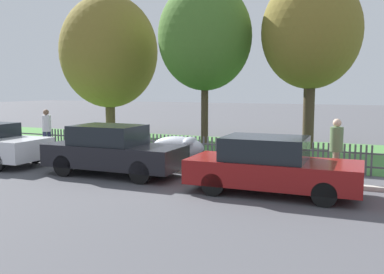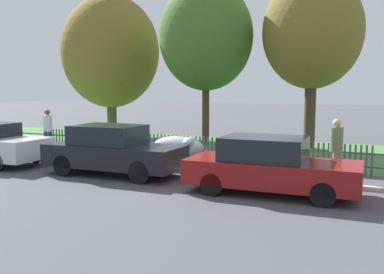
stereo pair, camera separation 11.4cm
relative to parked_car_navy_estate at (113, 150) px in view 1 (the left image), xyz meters
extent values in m
plane|color=#4C4C51|center=(1.02, 1.03, -0.78)|extent=(120.00, 120.00, 0.00)
cube|color=#B2ADA3|center=(1.02, 1.13, -0.72)|extent=(40.72, 0.20, 0.12)
cube|color=#477F3D|center=(1.02, 7.06, -0.78)|extent=(40.72, 7.82, 0.01)
cube|color=#4C4C51|center=(1.02, 3.18, -0.51)|extent=(40.72, 0.03, 0.05)
cube|color=#4C4C51|center=(1.02, 3.18, -0.09)|extent=(40.72, 0.03, 0.05)
cube|color=#4C4C51|center=(-5.32, 3.15, -0.30)|extent=(0.06, 0.03, 0.96)
cube|color=#4C4C51|center=(-5.16, 3.15, -0.30)|extent=(0.06, 0.03, 0.96)
cube|color=#4C4C51|center=(-5.00, 3.15, -0.30)|extent=(0.06, 0.03, 0.96)
cube|color=#4C4C51|center=(-4.84, 3.15, -0.30)|extent=(0.06, 0.03, 0.96)
cube|color=#4C4C51|center=(-4.68, 3.15, -0.30)|extent=(0.06, 0.03, 0.96)
cube|color=#4C4C51|center=(-4.52, 3.15, -0.30)|extent=(0.06, 0.03, 0.96)
cube|color=#4C4C51|center=(-4.36, 3.15, -0.30)|extent=(0.06, 0.03, 0.96)
cube|color=#4C4C51|center=(-4.20, 3.15, -0.30)|extent=(0.06, 0.03, 0.96)
cube|color=#4C4C51|center=(-4.04, 3.15, -0.30)|extent=(0.06, 0.03, 0.96)
cube|color=#4C4C51|center=(-3.87, 3.15, -0.30)|extent=(0.06, 0.03, 0.96)
cube|color=#4C4C51|center=(-3.71, 3.15, -0.30)|extent=(0.06, 0.03, 0.96)
cube|color=#4C4C51|center=(-3.55, 3.15, -0.30)|extent=(0.06, 0.03, 0.96)
cube|color=#4C4C51|center=(-3.39, 3.15, -0.30)|extent=(0.06, 0.03, 0.96)
cube|color=#4C4C51|center=(-3.23, 3.15, -0.30)|extent=(0.06, 0.03, 0.96)
cube|color=#4C4C51|center=(-3.07, 3.15, -0.30)|extent=(0.06, 0.03, 0.96)
cube|color=#4C4C51|center=(-2.91, 3.15, -0.30)|extent=(0.06, 0.03, 0.96)
cube|color=#4C4C51|center=(-2.75, 3.15, -0.30)|extent=(0.06, 0.03, 0.96)
cube|color=#4C4C51|center=(-2.59, 3.15, -0.30)|extent=(0.06, 0.03, 0.96)
cube|color=#4C4C51|center=(-2.43, 3.15, -0.30)|extent=(0.06, 0.03, 0.96)
cube|color=#4C4C51|center=(-2.27, 3.15, -0.30)|extent=(0.06, 0.03, 0.96)
cube|color=#4C4C51|center=(-2.11, 3.15, -0.30)|extent=(0.06, 0.03, 0.96)
cube|color=#4C4C51|center=(-1.95, 3.15, -0.30)|extent=(0.06, 0.03, 0.96)
cube|color=#4C4C51|center=(-1.79, 3.15, -0.30)|extent=(0.06, 0.03, 0.96)
cube|color=#4C4C51|center=(-1.63, 3.15, -0.30)|extent=(0.06, 0.03, 0.96)
cube|color=#4C4C51|center=(-1.47, 3.15, -0.30)|extent=(0.06, 0.03, 0.96)
cube|color=#4C4C51|center=(-1.31, 3.15, -0.30)|extent=(0.06, 0.03, 0.96)
cube|color=#4C4C51|center=(-1.15, 3.15, -0.30)|extent=(0.06, 0.03, 0.96)
cube|color=#4C4C51|center=(-0.99, 3.15, -0.30)|extent=(0.06, 0.03, 0.96)
cube|color=#4C4C51|center=(-0.83, 3.15, -0.30)|extent=(0.06, 0.03, 0.96)
cube|color=#4C4C51|center=(-0.67, 3.15, -0.30)|extent=(0.06, 0.03, 0.96)
cube|color=#4C4C51|center=(-0.51, 3.15, -0.30)|extent=(0.06, 0.03, 0.96)
cube|color=#4C4C51|center=(-0.34, 3.15, -0.30)|extent=(0.06, 0.03, 0.96)
cube|color=#4C4C51|center=(-0.18, 3.15, -0.30)|extent=(0.06, 0.03, 0.96)
cube|color=#4C4C51|center=(-0.02, 3.15, -0.30)|extent=(0.06, 0.03, 0.96)
cube|color=#4C4C51|center=(0.14, 3.15, -0.30)|extent=(0.06, 0.03, 0.96)
cube|color=#4C4C51|center=(0.30, 3.15, -0.30)|extent=(0.06, 0.03, 0.96)
cube|color=#4C4C51|center=(0.46, 3.15, -0.30)|extent=(0.06, 0.03, 0.96)
cube|color=#4C4C51|center=(0.62, 3.15, -0.30)|extent=(0.06, 0.03, 0.96)
cube|color=#4C4C51|center=(0.78, 3.15, -0.30)|extent=(0.06, 0.03, 0.96)
cube|color=#4C4C51|center=(0.94, 3.15, -0.30)|extent=(0.06, 0.03, 0.96)
cube|color=#4C4C51|center=(1.10, 3.15, -0.30)|extent=(0.06, 0.03, 0.96)
cube|color=#4C4C51|center=(1.26, 3.15, -0.30)|extent=(0.06, 0.03, 0.96)
cube|color=#4C4C51|center=(1.42, 3.15, -0.30)|extent=(0.06, 0.03, 0.96)
cube|color=#4C4C51|center=(1.58, 3.15, -0.30)|extent=(0.06, 0.03, 0.96)
cube|color=#4C4C51|center=(1.74, 3.15, -0.30)|extent=(0.06, 0.03, 0.96)
cube|color=#4C4C51|center=(1.90, 3.15, -0.30)|extent=(0.06, 0.03, 0.96)
cube|color=#4C4C51|center=(2.06, 3.15, -0.30)|extent=(0.06, 0.03, 0.96)
cube|color=#4C4C51|center=(2.22, 3.15, -0.30)|extent=(0.06, 0.03, 0.96)
cube|color=#4C4C51|center=(2.38, 3.15, -0.30)|extent=(0.06, 0.03, 0.96)
cube|color=#4C4C51|center=(2.54, 3.15, -0.30)|extent=(0.06, 0.03, 0.96)
cube|color=#4C4C51|center=(2.70, 3.15, -0.30)|extent=(0.06, 0.03, 0.96)
cube|color=#4C4C51|center=(2.86, 3.15, -0.30)|extent=(0.06, 0.03, 0.96)
cube|color=#4C4C51|center=(3.03, 3.15, -0.30)|extent=(0.06, 0.03, 0.96)
cube|color=#4C4C51|center=(3.19, 3.15, -0.30)|extent=(0.06, 0.03, 0.96)
cube|color=#4C4C51|center=(3.35, 3.15, -0.30)|extent=(0.06, 0.03, 0.96)
cube|color=#4C4C51|center=(3.51, 3.15, -0.30)|extent=(0.06, 0.03, 0.96)
cube|color=#4C4C51|center=(3.67, 3.15, -0.30)|extent=(0.06, 0.03, 0.96)
cube|color=#4C4C51|center=(3.83, 3.15, -0.30)|extent=(0.06, 0.03, 0.96)
cube|color=#4C4C51|center=(3.99, 3.15, -0.30)|extent=(0.06, 0.03, 0.96)
cube|color=#4C4C51|center=(4.15, 3.15, -0.30)|extent=(0.06, 0.03, 0.96)
cube|color=#4C4C51|center=(4.31, 3.15, -0.30)|extent=(0.06, 0.03, 0.96)
cube|color=#4C4C51|center=(4.47, 3.15, -0.30)|extent=(0.06, 0.03, 0.96)
cube|color=#4C4C51|center=(4.63, 3.15, -0.30)|extent=(0.06, 0.03, 0.96)
cube|color=#4C4C51|center=(4.79, 3.15, -0.30)|extent=(0.06, 0.03, 0.96)
cube|color=#4C4C51|center=(4.95, 3.15, -0.30)|extent=(0.06, 0.03, 0.96)
cube|color=#4C4C51|center=(5.11, 3.15, -0.30)|extent=(0.06, 0.03, 0.96)
cube|color=#4C4C51|center=(5.27, 3.15, -0.30)|extent=(0.06, 0.03, 0.96)
cube|color=#4C4C51|center=(5.43, 3.15, -0.30)|extent=(0.06, 0.03, 0.96)
cube|color=#4C4C51|center=(5.59, 3.15, -0.30)|extent=(0.06, 0.03, 0.96)
cube|color=#4C4C51|center=(5.75, 3.15, -0.30)|extent=(0.06, 0.03, 0.96)
cube|color=#4C4C51|center=(5.91, 3.15, -0.30)|extent=(0.06, 0.03, 0.96)
cube|color=#4C4C51|center=(6.07, 3.15, -0.30)|extent=(0.06, 0.03, 0.96)
cube|color=#4C4C51|center=(6.23, 3.15, -0.30)|extent=(0.06, 0.03, 0.96)
cube|color=#4C4C51|center=(6.40, 3.15, -0.30)|extent=(0.06, 0.03, 0.96)
cube|color=#4C4C51|center=(6.56, 3.15, -0.30)|extent=(0.06, 0.03, 0.96)
cube|color=#4C4C51|center=(6.72, 3.15, -0.30)|extent=(0.06, 0.03, 0.96)
cube|color=#4C4C51|center=(6.88, 3.15, -0.30)|extent=(0.06, 0.03, 0.96)
cube|color=#4C4C51|center=(7.04, 3.15, -0.30)|extent=(0.06, 0.03, 0.96)
cube|color=#4C4C51|center=(7.20, 3.15, -0.30)|extent=(0.06, 0.03, 0.96)
cube|color=#4C4C51|center=(7.36, 3.15, -0.30)|extent=(0.06, 0.03, 0.96)
cylinder|color=black|center=(-3.81, 0.59, -0.46)|extent=(0.64, 0.16, 0.64)
cube|color=black|center=(0.06, 0.00, -0.16)|extent=(4.40, 1.85, 0.68)
cube|color=black|center=(-0.16, 0.00, 0.48)|extent=(2.14, 1.61, 0.60)
cylinder|color=black|center=(1.38, 0.83, -0.45)|extent=(0.67, 0.16, 0.66)
cylinder|color=black|center=(1.43, -0.75, -0.45)|extent=(0.67, 0.16, 0.66)
cylinder|color=black|center=(-1.32, 0.75, -0.45)|extent=(0.67, 0.16, 0.66)
cylinder|color=black|center=(-1.27, -0.83, -0.45)|extent=(0.67, 0.16, 0.66)
cube|color=maroon|center=(5.12, -0.28, -0.22)|extent=(4.41, 1.95, 0.63)
cube|color=black|center=(4.90, -0.28, 0.39)|extent=(2.15, 1.68, 0.59)
cylinder|color=black|center=(6.43, 0.59, -0.49)|extent=(0.59, 0.16, 0.59)
cylinder|color=black|center=(6.50, -1.04, -0.49)|extent=(0.59, 0.16, 0.59)
cylinder|color=black|center=(3.74, 0.49, -0.49)|extent=(0.59, 0.16, 0.59)
cylinder|color=black|center=(3.80, -1.15, -0.49)|extent=(0.59, 0.16, 0.59)
cylinder|color=black|center=(1.79, 2.47, -0.48)|extent=(0.61, 0.13, 0.60)
cylinder|color=black|center=(0.32, 2.39, -0.48)|extent=(0.61, 0.13, 0.60)
ellipsoid|color=gray|center=(1.06, 2.43, -0.15)|extent=(1.98, 0.82, 0.78)
ellipsoid|color=gray|center=(1.52, 2.45, 0.06)|extent=(0.50, 0.91, 0.36)
cylinder|color=brown|center=(-6.17, 8.63, 0.72)|extent=(0.52, 0.52, 3.00)
ellipsoid|color=olive|center=(-6.17, 8.63, 3.88)|extent=(5.27, 5.27, 6.06)
cylinder|color=#473828|center=(-0.20, 7.84, 1.07)|extent=(0.34, 0.34, 3.71)
ellipsoid|color=#426B28|center=(-0.20, 7.84, 4.32)|extent=(4.39, 4.39, 5.05)
cylinder|color=#473828|center=(4.54, 8.56, 1.11)|extent=(0.50, 0.50, 3.78)
ellipsoid|color=olive|center=(4.54, 8.56, 4.37)|extent=(4.34, 4.34, 4.99)
cylinder|color=#7F6B51|center=(6.45, 1.71, -0.34)|extent=(0.17, 0.17, 0.89)
cylinder|color=#7F6B51|center=(6.41, 1.97, -0.34)|extent=(0.17, 0.17, 0.89)
cylinder|color=#5B7A4C|center=(6.43, 1.84, 0.46)|extent=(0.42, 0.42, 0.71)
sphere|color=beige|center=(6.43, 1.84, 0.93)|extent=(0.24, 0.24, 0.24)
cylinder|color=#2D3351|center=(-5.33, 2.96, -0.34)|extent=(0.16, 0.16, 0.88)
cylinder|color=#2D3351|center=(-5.33, 2.70, -0.34)|extent=(0.16, 0.16, 0.88)
cylinder|color=silver|center=(-5.33, 2.83, 0.44)|extent=(0.37, 0.37, 0.69)
sphere|color=brown|center=(-5.33, 2.83, 0.91)|extent=(0.24, 0.24, 0.24)
camera|label=1|loc=(7.70, -10.96, 1.94)|focal=40.00mm
camera|label=2|loc=(7.80, -10.91, 1.94)|focal=40.00mm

